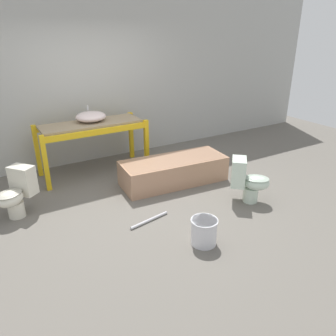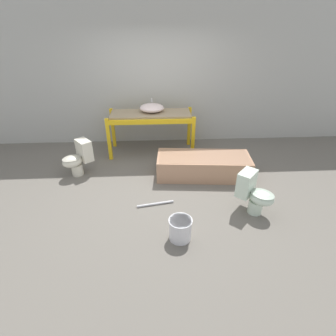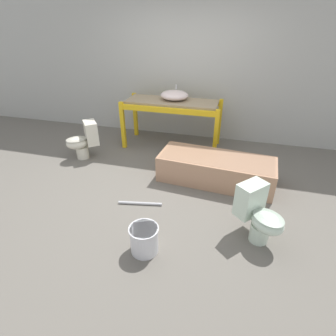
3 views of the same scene
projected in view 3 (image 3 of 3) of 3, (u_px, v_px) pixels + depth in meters
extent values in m
plane|color=#666059|center=(161.00, 180.00, 4.06)|extent=(12.00, 12.00, 0.00)
cube|color=#ADADA8|center=(188.00, 54.00, 4.85)|extent=(10.80, 0.08, 3.20)
cube|color=yellow|center=(123.00, 126.00, 4.86)|extent=(0.07, 0.07, 0.88)
cube|color=yellow|center=(216.00, 135.00, 4.48)|extent=(0.07, 0.07, 0.88)
cube|color=yellow|center=(135.00, 115.00, 5.40)|extent=(0.07, 0.07, 0.88)
cube|color=yellow|center=(219.00, 122.00, 5.02)|extent=(0.07, 0.07, 0.88)
cube|color=yellow|center=(167.00, 110.00, 4.49)|extent=(1.71, 0.06, 0.09)
cube|color=yellow|center=(176.00, 100.00, 5.03)|extent=(1.71, 0.06, 0.09)
cube|color=#998466|center=(172.00, 102.00, 4.73)|extent=(1.64, 0.57, 0.04)
ellipsoid|color=silver|center=(174.00, 95.00, 4.73)|extent=(0.51, 0.46, 0.17)
cylinder|color=silver|center=(176.00, 87.00, 4.77)|extent=(0.02, 0.02, 0.08)
cube|color=tan|center=(216.00, 169.00, 3.95)|extent=(1.74, 0.79, 0.40)
cube|color=#977056|center=(216.00, 162.00, 3.89)|extent=(1.66, 0.71, 0.16)
cylinder|color=silver|center=(83.00, 152.00, 4.65)|extent=(0.21, 0.21, 0.22)
ellipsoid|color=silver|center=(77.00, 143.00, 4.53)|extent=(0.47, 0.45, 0.20)
ellipsoid|color=#B3AF9F|center=(76.00, 139.00, 4.50)|extent=(0.44, 0.43, 0.03)
cube|color=silver|center=(91.00, 133.00, 4.55)|extent=(0.35, 0.37, 0.39)
cylinder|color=silver|center=(259.00, 232.00, 2.92)|extent=(0.21, 0.21, 0.22)
ellipsoid|color=silver|center=(267.00, 223.00, 2.78)|extent=(0.47, 0.46, 0.20)
ellipsoid|color=#A3B3A3|center=(269.00, 218.00, 2.74)|extent=(0.44, 0.44, 0.03)
cube|color=silver|center=(250.00, 199.00, 2.89)|extent=(0.36, 0.37, 0.39)
cylinder|color=silver|center=(144.00, 239.00, 2.76)|extent=(0.29, 0.29, 0.31)
cylinder|color=silver|center=(144.00, 229.00, 2.69)|extent=(0.32, 0.32, 0.02)
cylinder|color=#B7B7BC|center=(140.00, 203.00, 3.52)|extent=(0.59, 0.15, 0.04)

